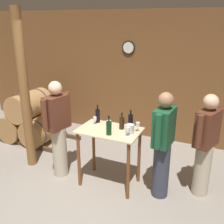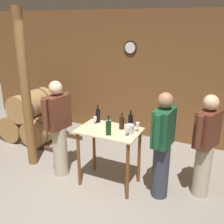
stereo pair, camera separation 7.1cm
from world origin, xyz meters
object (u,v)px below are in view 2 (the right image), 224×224
object	(u,v)px
wine_glass_near_right	(127,130)
person_visitor_bearded	(162,145)
ice_bucket	(130,129)
person_host	(205,145)
wooden_post	(26,92)
wine_glass_near_center	(109,123)
wine_glass_far_side	(138,125)
wine_bottle_far_left	(98,115)
wine_glass_near_left	(95,119)
person_visitor_with_scarf	(58,127)
wine_bottle_right	(131,121)
wine_bottle_center	(122,123)
wine_bottle_left	(108,128)

from	to	relation	value
wine_glass_near_right	person_visitor_bearded	world-z (taller)	person_visitor_bearded
ice_bucket	person_host	xyz separation A→B (m)	(1.03, 0.32, -0.18)
wooden_post	person_visitor_bearded	distance (m)	2.41
person_host	wine_glass_near_center	bearing A→B (deg)	-165.50
wine_glass_far_side	person_visitor_bearded	size ratio (longest dim) A/B	0.09
wooden_post	wine_glass_near_right	xyz separation A→B (m)	(1.88, -0.08, -0.32)
wooden_post	wine_bottle_far_left	xyz separation A→B (m)	(1.25, 0.23, -0.30)
wooden_post	wine_glass_far_side	xyz separation A→B (m)	(1.96, 0.13, -0.30)
wine_glass_near_left	wine_glass_far_side	size ratio (longest dim) A/B	0.82
wine_bottle_far_left	wine_glass_far_side	size ratio (longest dim) A/B	1.92
wine_glass_near_left	wine_glass_near_right	size ratio (longest dim) A/B	0.90
wooden_post	wine_glass_near_left	size ratio (longest dim) A/B	21.84
wine_glass_far_side	wine_glass_near_right	bearing A→B (deg)	-111.02
wine_glass_near_left	ice_bucket	xyz separation A→B (m)	(0.62, -0.10, -0.02)
wine_glass_far_side	person_visitor_with_scarf	distance (m)	1.31
wine_glass_near_left	wine_bottle_right	bearing A→B (deg)	8.79
wine_bottle_far_left	person_host	size ratio (longest dim) A/B	0.19
wine_glass_near_right	ice_bucket	distance (m)	0.12
wooden_post	wine_glass_near_left	world-z (taller)	wooden_post
wine_glass_near_right	wine_bottle_center	bearing A→B (deg)	129.77
person_host	person_visitor_bearded	bearing A→B (deg)	-152.18
wine_bottle_left	wine_glass_far_side	distance (m)	0.43
wine_glass_far_side	person_host	size ratio (longest dim) A/B	0.10
wine_bottle_left	wine_bottle_far_left	bearing A→B (deg)	135.05
person_host	wooden_post	bearing A→B (deg)	-172.94
wine_bottle_center	person_host	xyz separation A→B (m)	(1.20, 0.22, -0.21)
wine_bottle_far_left	wine_bottle_left	size ratio (longest dim) A/B	1.03
wine_bottle_right	wine_glass_far_side	bearing A→B (deg)	-32.91
ice_bucket	wine_glass_near_left	bearing A→B (deg)	171.27
wine_glass_near_right	person_host	distance (m)	1.13
wine_glass_near_center	wine_glass_far_side	xyz separation A→B (m)	(0.41, 0.12, 0.00)
ice_bucket	person_visitor_with_scarf	bearing A→B (deg)	-174.62
wooden_post	person_host	distance (m)	2.97
wine_bottle_left	wine_glass_far_side	xyz separation A→B (m)	(0.35, 0.26, 0.01)
person_visitor_bearded	ice_bucket	bearing A→B (deg)	-176.68
wine_bottle_left	person_visitor_bearded	distance (m)	0.80
person_visitor_with_scarf	wine_bottle_center	bearing A→B (deg)	11.49
wine_bottle_left	person_visitor_with_scarf	world-z (taller)	person_visitor_with_scarf
wine_bottle_center	person_visitor_bearded	world-z (taller)	person_visitor_bearded
wine_glass_near_right	wine_bottle_far_left	bearing A→B (deg)	153.91
wine_bottle_left	wine_bottle_right	xyz separation A→B (m)	(0.20, 0.36, 0.01)
wine_bottle_center	wine_bottle_right	xyz separation A→B (m)	(0.11, 0.09, 0.02)
wine_bottle_far_left	wine_glass_near_center	xyz separation A→B (m)	(0.30, -0.23, -0.00)
wine_bottle_far_left	wine_glass_near_right	bearing A→B (deg)	-26.09
person_visitor_with_scarf	wine_bottle_right	bearing A→B (deg)	14.66
wine_bottle_center	person_visitor_with_scarf	bearing A→B (deg)	-168.51
wooden_post	wine_bottle_far_left	distance (m)	1.30
wine_bottle_right	person_host	size ratio (longest dim) A/B	0.19
person_host	person_visitor_with_scarf	world-z (taller)	person_visitor_with_scarf
wine_glass_near_center	wine_glass_near_left	bearing A→B (deg)	156.76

